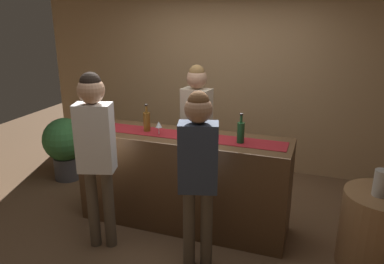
{
  "coord_description": "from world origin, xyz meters",
  "views": [
    {
      "loc": [
        1.35,
        -3.48,
        2.3
      ],
      "look_at": [
        0.1,
        0.0,
        1.09
      ],
      "focal_mm": 35.14,
      "sensor_mm": 36.0,
      "label": 1
    }
  ],
  "objects_px": {
    "customer_browsing": "(95,143)",
    "potted_plant_tall": "(65,144)",
    "wine_glass_near_customer": "(105,117)",
    "customer_sipping": "(198,164)",
    "bartender": "(197,119)",
    "wine_glass_mid_counter": "(159,125)",
    "wine_bottle_amber": "(147,121)",
    "vase_on_side_table": "(381,183)",
    "wine_bottle_green": "(241,132)",
    "round_side_table": "(378,231)"
  },
  "relations": [
    {
      "from": "customer_browsing",
      "to": "potted_plant_tall",
      "type": "xyz_separation_m",
      "value": [
        -1.35,
        1.22,
        -0.6
      ]
    },
    {
      "from": "customer_browsing",
      "to": "wine_glass_near_customer",
      "type": "bearing_deg",
      "value": 98.63
    },
    {
      "from": "customer_sipping",
      "to": "bartender",
      "type": "bearing_deg",
      "value": 93.32
    },
    {
      "from": "potted_plant_tall",
      "to": "wine_glass_mid_counter",
      "type": "bearing_deg",
      "value": -19.54
    },
    {
      "from": "wine_bottle_amber",
      "to": "customer_browsing",
      "type": "relative_size",
      "value": 0.17
    },
    {
      "from": "bartender",
      "to": "customer_sipping",
      "type": "bearing_deg",
      "value": 118.37
    },
    {
      "from": "bartender",
      "to": "vase_on_side_table",
      "type": "height_order",
      "value": "bartender"
    },
    {
      "from": "wine_bottle_amber",
      "to": "wine_bottle_green",
      "type": "bearing_deg",
      "value": -1.51
    },
    {
      "from": "potted_plant_tall",
      "to": "round_side_table",
      "type": "bearing_deg",
      "value": -9.36
    },
    {
      "from": "bartender",
      "to": "vase_on_side_table",
      "type": "distance_m",
      "value": 2.08
    },
    {
      "from": "wine_bottle_green",
      "to": "bartender",
      "type": "relative_size",
      "value": 0.18
    },
    {
      "from": "wine_glass_mid_counter",
      "to": "vase_on_side_table",
      "type": "bearing_deg",
      "value": -1.85
    },
    {
      "from": "wine_glass_mid_counter",
      "to": "bartender",
      "type": "height_order",
      "value": "bartender"
    },
    {
      "from": "bartender",
      "to": "customer_browsing",
      "type": "bearing_deg",
      "value": 73.9
    },
    {
      "from": "bartender",
      "to": "vase_on_side_table",
      "type": "relative_size",
      "value": 7.1
    },
    {
      "from": "wine_bottle_amber",
      "to": "vase_on_side_table",
      "type": "distance_m",
      "value": 2.34
    },
    {
      "from": "round_side_table",
      "to": "potted_plant_tall",
      "type": "height_order",
      "value": "potted_plant_tall"
    },
    {
      "from": "wine_glass_mid_counter",
      "to": "potted_plant_tall",
      "type": "relative_size",
      "value": 0.16
    },
    {
      "from": "customer_sipping",
      "to": "vase_on_side_table",
      "type": "distance_m",
      "value": 1.61
    },
    {
      "from": "potted_plant_tall",
      "to": "customer_browsing",
      "type": "bearing_deg",
      "value": -42.12
    },
    {
      "from": "wine_glass_near_customer",
      "to": "wine_bottle_amber",
      "type": "bearing_deg",
      "value": -3.96
    },
    {
      "from": "wine_bottle_green",
      "to": "customer_browsing",
      "type": "height_order",
      "value": "customer_browsing"
    },
    {
      "from": "wine_bottle_amber",
      "to": "wine_glass_mid_counter",
      "type": "height_order",
      "value": "wine_bottle_amber"
    },
    {
      "from": "bartender",
      "to": "wine_glass_mid_counter",
      "type": "bearing_deg",
      "value": 81.07
    },
    {
      "from": "wine_bottle_amber",
      "to": "customer_browsing",
      "type": "distance_m",
      "value": 0.7
    },
    {
      "from": "wine_bottle_green",
      "to": "customer_browsing",
      "type": "xyz_separation_m",
      "value": [
        -1.24,
        -0.64,
        -0.04
      ]
    },
    {
      "from": "customer_sipping",
      "to": "customer_browsing",
      "type": "xyz_separation_m",
      "value": [
        -1.01,
        -0.02,
        0.08
      ]
    },
    {
      "from": "round_side_table",
      "to": "vase_on_side_table",
      "type": "distance_m",
      "value": 0.49
    },
    {
      "from": "wine_bottle_amber",
      "to": "customer_sipping",
      "type": "bearing_deg",
      "value": -38.78
    },
    {
      "from": "wine_bottle_amber",
      "to": "wine_glass_near_customer",
      "type": "height_order",
      "value": "wine_bottle_amber"
    },
    {
      "from": "bartender",
      "to": "customer_sipping",
      "type": "distance_m",
      "value": 1.3
    },
    {
      "from": "wine_bottle_amber",
      "to": "vase_on_side_table",
      "type": "bearing_deg",
      "value": -3.06
    },
    {
      "from": "customer_sipping",
      "to": "customer_browsing",
      "type": "relative_size",
      "value": 0.94
    },
    {
      "from": "wine_glass_near_customer",
      "to": "wine_bottle_green",
      "type": "bearing_deg",
      "value": -2.35
    },
    {
      "from": "customer_browsing",
      "to": "round_side_table",
      "type": "xyz_separation_m",
      "value": [
        2.57,
        0.58,
        -0.74
      ]
    },
    {
      "from": "round_side_table",
      "to": "wine_bottle_green",
      "type": "bearing_deg",
      "value": 177.39
    },
    {
      "from": "wine_bottle_green",
      "to": "potted_plant_tall",
      "type": "bearing_deg",
      "value": 167.28
    },
    {
      "from": "wine_glass_mid_counter",
      "to": "vase_on_side_table",
      "type": "xyz_separation_m",
      "value": [
        2.15,
        -0.07,
        -0.29
      ]
    },
    {
      "from": "wine_bottle_amber",
      "to": "round_side_table",
      "type": "distance_m",
      "value": 2.49
    },
    {
      "from": "wine_bottle_amber",
      "to": "potted_plant_tall",
      "type": "xyz_separation_m",
      "value": [
        -1.56,
        0.56,
        -0.65
      ]
    },
    {
      "from": "round_side_table",
      "to": "customer_browsing",
      "type": "bearing_deg",
      "value": -167.36
    },
    {
      "from": "potted_plant_tall",
      "to": "wine_glass_near_customer",
      "type": "bearing_deg",
      "value": -27.07
    },
    {
      "from": "customer_sipping",
      "to": "customer_browsing",
      "type": "height_order",
      "value": "customer_browsing"
    },
    {
      "from": "wine_glass_near_customer",
      "to": "potted_plant_tall",
      "type": "relative_size",
      "value": 0.16
    },
    {
      "from": "vase_on_side_table",
      "to": "customer_sipping",
      "type": "bearing_deg",
      "value": -160.99
    },
    {
      "from": "bartender",
      "to": "potted_plant_tall",
      "type": "xyz_separation_m",
      "value": [
        -1.93,
        -0.02,
        -0.55
      ]
    },
    {
      "from": "customer_sipping",
      "to": "wine_bottle_green",
      "type": "bearing_deg",
      "value": 53.23
    },
    {
      "from": "wine_glass_near_customer",
      "to": "potted_plant_tall",
      "type": "height_order",
      "value": "wine_glass_near_customer"
    },
    {
      "from": "wine_glass_near_customer",
      "to": "bartender",
      "type": "xyz_separation_m",
      "value": [
        0.91,
        0.54,
        -0.09
      ]
    },
    {
      "from": "wine_bottle_green",
      "to": "customer_sipping",
      "type": "bearing_deg",
      "value": -110.5
    }
  ]
}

